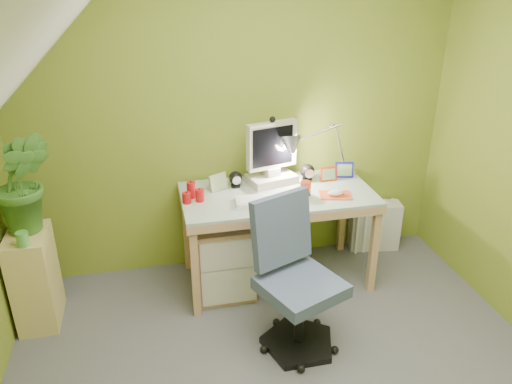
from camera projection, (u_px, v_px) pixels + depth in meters
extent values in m
cube|color=olive|center=(238.00, 114.00, 3.60)|extent=(3.20, 0.01, 2.40)
cube|color=white|center=(37.00, 73.00, 1.71)|extent=(1.10, 3.20, 1.10)
cube|color=white|center=(271.00, 200.00, 3.37)|extent=(0.49, 0.21, 0.02)
cube|color=#C3421E|center=(335.00, 195.00, 3.47)|extent=(0.25, 0.20, 0.01)
ellipsoid|color=silver|center=(336.00, 193.00, 3.46)|extent=(0.13, 0.09, 0.04)
cylinder|color=maroon|center=(306.00, 188.00, 3.46)|extent=(0.09, 0.09, 0.10)
cube|color=#B93413|center=(328.00, 174.00, 3.68)|extent=(0.13, 0.02, 0.11)
cube|color=#17148E|center=(344.00, 170.00, 3.75)|extent=(0.14, 0.05, 0.12)
cube|color=#ABBD82|center=(218.00, 182.00, 3.54)|extent=(0.13, 0.08, 0.12)
cube|color=tan|center=(35.00, 278.00, 3.24)|extent=(0.25, 0.38, 0.66)
imported|color=#386C24|center=(23.00, 182.00, 3.02)|extent=(0.37, 0.30, 0.65)
cylinder|color=#4F983F|center=(23.00, 239.00, 2.95)|extent=(0.07, 0.07, 0.09)
cube|color=silver|center=(374.00, 226.00, 4.16)|extent=(0.43, 0.22, 0.41)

